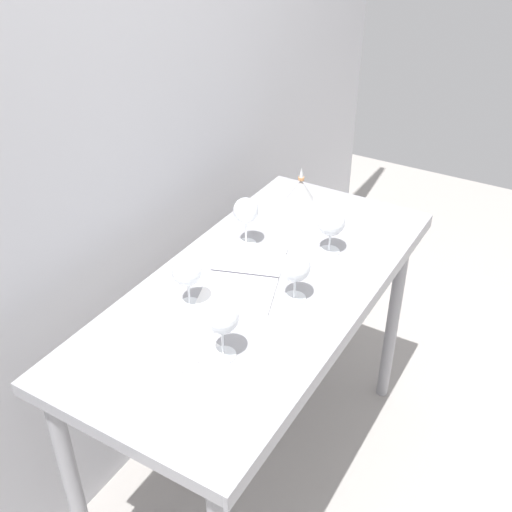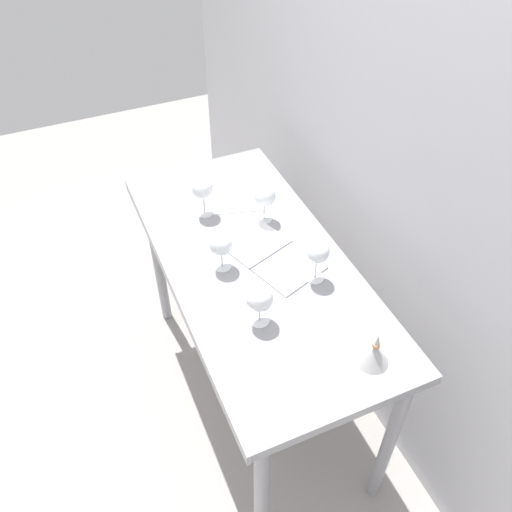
# 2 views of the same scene
# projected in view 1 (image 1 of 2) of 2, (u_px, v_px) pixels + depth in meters

# --- Properties ---
(ground_plane) EXTENTS (6.00, 6.00, 0.00)m
(ground_plane) POSITION_uv_depth(u_px,v_px,m) (259.00, 470.00, 2.42)
(ground_plane) COLOR #A09B96
(back_wall) EXTENTS (3.80, 0.04, 2.60)m
(back_wall) POSITION_uv_depth(u_px,v_px,m) (124.00, 131.00, 1.92)
(back_wall) COLOR silver
(back_wall) RESTS_ON ground_plane
(steel_counter) EXTENTS (1.40, 0.65, 0.90)m
(steel_counter) POSITION_uv_depth(u_px,v_px,m) (262.00, 310.00, 1.98)
(steel_counter) COLOR #939398
(steel_counter) RESTS_ON ground_plane
(wine_glass_far_right) EXTENTS (0.08, 0.08, 0.17)m
(wine_glass_far_right) POSITION_uv_depth(u_px,v_px,m) (246.00, 212.00, 2.05)
(wine_glass_far_right) COLOR white
(wine_glass_far_right) RESTS_ON steel_counter
(wine_glass_near_center) EXTENTS (0.09, 0.09, 0.16)m
(wine_glass_near_center) POSITION_uv_depth(u_px,v_px,m) (295.00, 268.00, 1.80)
(wine_glass_near_center) COLOR white
(wine_glass_near_center) RESTS_ON steel_counter
(wine_glass_near_right) EXTENTS (0.09, 0.09, 0.16)m
(wine_glass_near_right) POSITION_uv_depth(u_px,v_px,m) (331.00, 223.00, 2.02)
(wine_glass_near_right) COLOR white
(wine_glass_near_right) RESTS_ON steel_counter
(wine_glass_far_left) EXTENTS (0.09, 0.09, 0.17)m
(wine_glass_far_left) POSITION_uv_depth(u_px,v_px,m) (187.00, 272.00, 1.77)
(wine_glass_far_left) COLOR white
(wine_glass_far_left) RESTS_ON steel_counter
(wine_glass_near_left) EXTENTS (0.09, 0.09, 0.17)m
(wine_glass_near_left) POSITION_uv_depth(u_px,v_px,m) (222.00, 319.00, 1.58)
(wine_glass_near_left) COLOR white
(wine_glass_near_left) RESTS_ON steel_counter
(open_notebook) EXTENTS (0.42, 0.33, 0.01)m
(open_notebook) POSITION_uv_depth(u_px,v_px,m) (244.00, 275.00, 1.96)
(open_notebook) COLOR white
(open_notebook) RESTS_ON steel_counter
(tasting_sheet_upper) EXTENTS (0.24, 0.26, 0.00)m
(tasting_sheet_upper) POSITION_uv_depth(u_px,v_px,m) (169.00, 344.00, 1.69)
(tasting_sheet_upper) COLOR white
(tasting_sheet_upper) RESTS_ON steel_counter
(decanter_funnel) EXTENTS (0.10, 0.10, 0.13)m
(decanter_funnel) POSITION_uv_depth(u_px,v_px,m) (301.00, 189.00, 2.38)
(decanter_funnel) COLOR #B4B4B4
(decanter_funnel) RESTS_ON steel_counter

